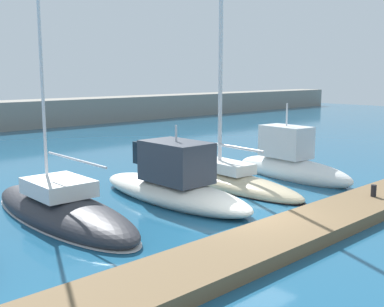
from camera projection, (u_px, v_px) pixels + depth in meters
ground_plane at (247, 225)px, 15.74m from camera, size 120.00×120.00×0.00m
dock_pier at (294, 232)px, 14.41m from camera, size 21.36×2.18×0.40m
sailboat_charcoal_second at (61, 209)px, 16.42m from camera, size 2.74×8.77×17.07m
motorboat_ivory_third at (173, 183)px, 18.69m from camera, size 2.50×8.05×3.18m
sailboat_sand_fourth at (226, 178)px, 21.30m from camera, size 2.87×8.82×16.39m
motorboat_white_fifth at (290, 163)px, 22.88m from camera, size 2.43×6.71×3.82m
dock_bollard at (374, 191)px, 17.77m from camera, size 0.20×0.20×0.44m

